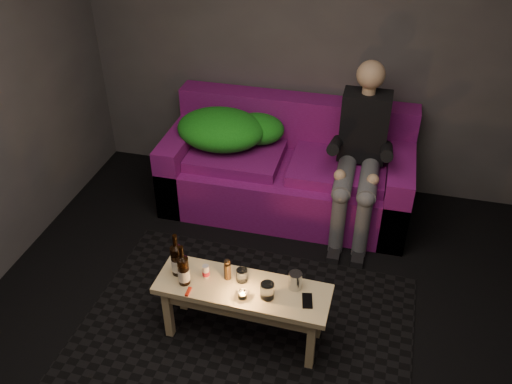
{
  "coord_description": "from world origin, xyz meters",
  "views": [
    {
      "loc": [
        0.54,
        -2.02,
        2.82
      ],
      "look_at": [
        -0.26,
        1.17,
        0.52
      ],
      "focal_mm": 38.0,
      "sensor_mm": 36.0,
      "label": 1
    }
  ],
  "objects_px": {
    "steel_cup": "(295,281)",
    "person": "(361,150)",
    "coffee_table": "(243,296)",
    "sofa": "(288,171)",
    "beer_bottle_a": "(177,259)",
    "beer_bottle_b": "(183,270)"
  },
  "relations": [
    {
      "from": "sofa",
      "to": "coffee_table",
      "type": "distance_m",
      "value": 1.55
    },
    {
      "from": "sofa",
      "to": "steel_cup",
      "type": "height_order",
      "value": "sofa"
    },
    {
      "from": "coffee_table",
      "to": "steel_cup",
      "type": "xyz_separation_m",
      "value": [
        0.31,
        0.08,
        0.13
      ]
    },
    {
      "from": "coffee_table",
      "to": "steel_cup",
      "type": "relative_size",
      "value": 9.77
    },
    {
      "from": "sofa",
      "to": "beer_bottle_a",
      "type": "height_order",
      "value": "sofa"
    },
    {
      "from": "sofa",
      "to": "beer_bottle_a",
      "type": "xyz_separation_m",
      "value": [
        -0.4,
        -1.53,
        0.24
      ]
    },
    {
      "from": "beer_bottle_b",
      "to": "person",
      "type": "bearing_deg",
      "value": 57.21
    },
    {
      "from": "beer_bottle_b",
      "to": "beer_bottle_a",
      "type": "bearing_deg",
      "value": 133.41
    },
    {
      "from": "sofa",
      "to": "person",
      "type": "bearing_deg",
      "value": -15.68
    },
    {
      "from": "person",
      "to": "steel_cup",
      "type": "distance_m",
      "value": 1.35
    },
    {
      "from": "coffee_table",
      "to": "beer_bottle_b",
      "type": "distance_m",
      "value": 0.41
    },
    {
      "from": "beer_bottle_a",
      "to": "steel_cup",
      "type": "xyz_separation_m",
      "value": [
        0.74,
        0.05,
        -0.06
      ]
    },
    {
      "from": "beer_bottle_a",
      "to": "person",
      "type": "bearing_deg",
      "value": 53.92
    },
    {
      "from": "steel_cup",
      "to": "person",
      "type": "bearing_deg",
      "value": 78.93
    },
    {
      "from": "beer_bottle_a",
      "to": "steel_cup",
      "type": "bearing_deg",
      "value": 4.2
    },
    {
      "from": "person",
      "to": "coffee_table",
      "type": "relative_size",
      "value": 1.24
    },
    {
      "from": "person",
      "to": "steel_cup",
      "type": "bearing_deg",
      "value": -101.07
    },
    {
      "from": "coffee_table",
      "to": "beer_bottle_a",
      "type": "distance_m",
      "value": 0.47
    },
    {
      "from": "person",
      "to": "beer_bottle_a",
      "type": "height_order",
      "value": "person"
    },
    {
      "from": "beer_bottle_b",
      "to": "coffee_table",
      "type": "bearing_deg",
      "value": 8.02
    },
    {
      "from": "coffee_table",
      "to": "beer_bottle_a",
      "type": "bearing_deg",
      "value": 177.05
    },
    {
      "from": "person",
      "to": "beer_bottle_a",
      "type": "relative_size",
      "value": 4.44
    }
  ]
}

